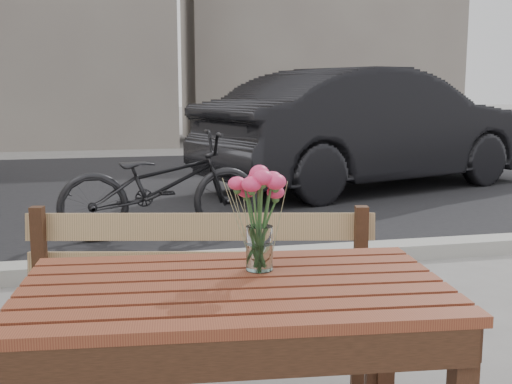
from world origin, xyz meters
TOP-DOWN VIEW (x-y plane):
  - street at (0.00, 5.06)m, footprint 30.00×8.12m
  - main_table at (-0.12, 0.16)m, footprint 1.35×0.87m
  - main_bench at (-0.14, 0.83)m, footprint 1.52×0.74m
  - main_vase at (-0.02, 0.29)m, footprint 0.19×0.19m
  - parked_car at (2.99, 6.49)m, footprint 5.15×3.19m
  - bicycle at (-0.04, 4.14)m, footprint 1.89×0.80m

SIDE VIEW (x-z plane):
  - street at x=0.00m, z-range -0.03..0.09m
  - bicycle at x=-0.04m, z-range 0.00..0.97m
  - main_bench at x=-0.14m, z-range 0.10..1.01m
  - main_table at x=-0.12m, z-range 0.27..1.06m
  - parked_car at x=2.99m, z-range 0.00..1.60m
  - main_vase at x=-0.02m, z-range 0.83..1.17m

